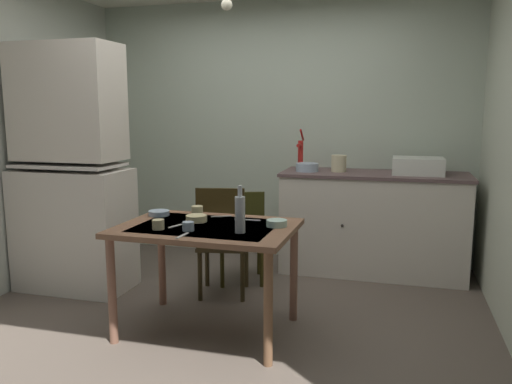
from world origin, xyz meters
TOP-DOWN VIEW (x-y plane):
  - ground_plane at (0.00, 0.00)m, footprint 4.83×4.83m
  - wall_back at (0.00, 1.77)m, footprint 3.93×0.10m
  - hutch_cabinet at (-1.43, 0.30)m, footprint 0.93×0.52m
  - counter_cabinet at (0.98, 1.40)m, footprint 1.68×0.64m
  - sink_basin at (1.36, 1.40)m, footprint 0.44×0.34m
  - hand_pump at (0.29, 1.45)m, footprint 0.05×0.27m
  - mixing_bowl_counter at (0.37, 1.35)m, footprint 0.21×0.21m
  - stoneware_crock at (0.66, 1.41)m, footprint 0.14×0.14m
  - dining_table at (-0.03, -0.22)m, footprint 1.18×0.84m
  - chair_far_side at (-0.15, 0.42)m, footprint 0.47×0.47m
  - chair_by_counter at (-0.10, 0.78)m, footprint 0.51×0.51m
  - serving_bowl_wide at (-0.49, -0.01)m, footprint 0.15×0.15m
  - soup_bowl_small at (-0.15, -0.13)m, footprint 0.15×0.15m
  - sauce_dish at (0.42, -0.12)m, footprint 0.14×0.14m
  - mug_dark at (-0.09, -0.39)m, footprint 0.07×0.07m
  - teacup_cream at (-0.21, 0.04)m, footprint 0.08×0.08m
  - teacup_mint at (-0.30, -0.41)m, footprint 0.08×0.08m
  - glass_bottle at (0.24, -0.35)m, footprint 0.06×0.06m
  - table_knife at (0.18, 0.01)m, footprint 0.19×0.02m
  - teaspoon_near_bowl at (-0.07, -0.53)m, footprint 0.03×0.15m
  - teaspoon_by_cup at (-0.03, 0.07)m, footprint 0.15×0.08m
  - serving_spoon at (-0.22, -0.30)m, footprint 0.06×0.12m
  - pendant_bulb at (-0.03, 0.22)m, footprint 0.08×0.08m

SIDE VIEW (x-z plane):
  - ground_plane at x=0.00m, z-range 0.00..0.00m
  - chair_by_counter at x=-0.10m, z-range 0.03..0.86m
  - counter_cabinet at x=0.98m, z-range 0.00..0.94m
  - chair_far_side at x=-0.15m, z-range 0.02..0.94m
  - dining_table at x=-0.03m, z-range 0.28..1.03m
  - table_knife at x=0.18m, z-range 0.75..0.75m
  - teaspoon_near_bowl at x=-0.07m, z-range 0.75..0.75m
  - teaspoon_by_cup at x=-0.03m, z-range 0.75..0.75m
  - serving_spoon at x=-0.22m, z-range 0.75..0.75m
  - serving_bowl_wide at x=-0.49m, z-range 0.75..0.78m
  - sauce_dish at x=0.42m, z-range 0.75..0.79m
  - soup_bowl_small at x=-0.15m, z-range 0.75..0.79m
  - mug_dark at x=-0.09m, z-range 0.75..0.80m
  - teacup_mint at x=-0.30m, z-range 0.75..0.81m
  - teacup_cream at x=-0.21m, z-range 0.75..0.82m
  - glass_bottle at x=0.24m, z-range 0.72..1.02m
  - hutch_cabinet at x=-1.43m, z-range -0.06..1.97m
  - mixing_bowl_counter at x=0.37m, z-range 0.94..1.02m
  - stoneware_crock at x=0.66m, z-range 0.94..1.09m
  - sink_basin at x=1.36m, z-range 0.94..1.09m
  - hand_pump at x=0.29m, z-range 0.91..1.30m
  - wall_back at x=0.00m, z-range 0.00..2.58m
  - pendant_bulb at x=-0.03m, z-range 2.20..2.28m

